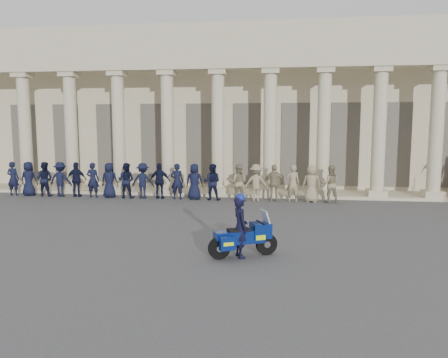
{
  "coord_description": "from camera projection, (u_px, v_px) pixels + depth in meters",
  "views": [
    {
      "loc": [
        1.9,
        -13.79,
        3.56
      ],
      "look_at": [
        -0.19,
        1.99,
        1.6
      ],
      "focal_mm": 35.0,
      "sensor_mm": 36.0,
      "label": 1
    }
  ],
  "objects": [
    {
      "name": "officer_rank",
      "position": [
        165.0,
        181.0,
        21.19
      ],
      "size": [
        16.56,
        0.66,
        1.74
      ],
      "color": "black",
      "rests_on": "ground"
    },
    {
      "name": "rider",
      "position": [
        240.0,
        225.0,
        11.75
      ],
      "size": [
        0.62,
        0.72,
        1.77
      ],
      "rotation": [
        0.0,
        0.0,
        2.0
      ],
      "color": "black",
      "rests_on": "ground"
    },
    {
      "name": "motorcycle",
      "position": [
        244.0,
        237.0,
        11.83
      ],
      "size": [
        1.84,
        1.2,
        1.26
      ],
      "rotation": [
        0.0,
        0.0,
        0.43
      ],
      "color": "black",
      "rests_on": "ground"
    },
    {
      "name": "building",
      "position": [
        253.0,
        110.0,
        28.21
      ],
      "size": [
        40.0,
        12.5,
        9.0
      ],
      "color": "#C0B290",
      "rests_on": "ground"
    },
    {
      "name": "ground",
      "position": [
        222.0,
        235.0,
        14.25
      ],
      "size": [
        90.0,
        90.0,
        0.0
      ],
      "primitive_type": "plane",
      "color": "#454547",
      "rests_on": "ground"
    }
  ]
}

